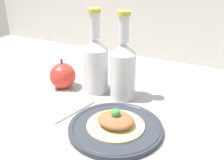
{
  "coord_description": "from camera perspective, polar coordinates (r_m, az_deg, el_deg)",
  "views": [
    {
      "loc": [
        31.89,
        -52.52,
        38.58
      ],
      "look_at": [
        1.71,
        4.9,
        9.24
      ],
      "focal_mm": 42.0,
      "sensor_mm": 36.0,
      "label": 1
    }
  ],
  "objects": [
    {
      "name": "napkin",
      "position": [
        0.79,
        -11.06,
        -5.1
      ],
      "size": [
        16.14,
        17.55,
        0.8
      ],
      "color": "beige",
      "rests_on": "ground_plane"
    },
    {
      "name": "apple",
      "position": [
        0.88,
        -10.67,
        0.91
      ],
      "size": [
        8.55,
        8.55,
        10.19
      ],
      "color": "red",
      "rests_on": "ground_plane"
    },
    {
      "name": "cider_bottle_right",
      "position": [
        0.78,
        2.41,
        2.8
      ],
      "size": [
        7.74,
        7.74,
        26.4
      ],
      "color": "silver",
      "rests_on": "ground_plane"
    },
    {
      "name": "plate",
      "position": [
        0.67,
        0.78,
        -10.25
      ],
      "size": [
        23.63,
        23.63,
        1.52
      ],
      "color": "#2D333D",
      "rests_on": "ground_plane"
    },
    {
      "name": "plated_food",
      "position": [
        0.66,
        0.79,
        -8.93
      ],
      "size": [
        14.53,
        14.53,
        4.85
      ],
      "color": "#D6BC7F",
      "rests_on": "plate"
    },
    {
      "name": "cider_bottle_left",
      "position": [
        0.82,
        -3.54,
        3.92
      ],
      "size": [
        7.74,
        7.74,
        26.4
      ],
      "color": "silver",
      "rests_on": "ground_plane"
    },
    {
      "name": "ground_plane",
      "position": [
        0.74,
        -2.99,
        -9.14
      ],
      "size": [
        180.0,
        110.0,
        4.0
      ],
      "primitive_type": "cube",
      "color": "gray"
    }
  ]
}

